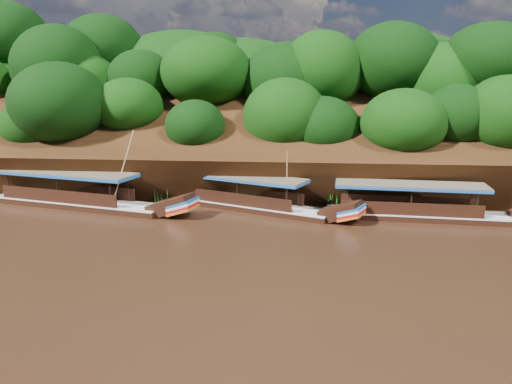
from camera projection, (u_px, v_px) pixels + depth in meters
ground at (229, 246)px, 29.40m from camera, size 160.00×160.00×0.00m
riverbank at (262, 157)px, 51.07m from camera, size 120.00×30.06×19.40m
boat_0 at (433, 212)px, 34.82m from camera, size 15.64×3.42×6.03m
boat_1 at (262, 204)px, 37.12m from camera, size 14.17×7.68×5.36m
boat_2 at (87, 200)px, 38.06m from camera, size 17.23×6.39×6.54m
reeds at (202, 195)px, 38.65m from camera, size 51.02×2.17×2.04m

